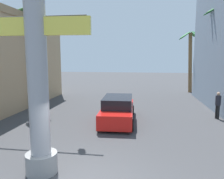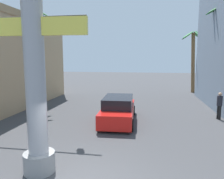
# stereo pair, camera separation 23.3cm
# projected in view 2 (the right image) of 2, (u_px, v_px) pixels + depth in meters

# --- Properties ---
(ground_plane) EXTENTS (92.84, 92.84, 0.00)m
(ground_plane) POSITION_uv_depth(u_px,v_px,m) (122.00, 110.00, 16.53)
(ground_plane) COLOR #424244
(neon_sign_pole) EXTENTS (3.53, 1.06, 9.99)m
(neon_sign_pole) POSITION_uv_depth(u_px,v_px,m) (33.00, 24.00, 6.87)
(neon_sign_pole) COLOR #9E9EA3
(neon_sign_pole) RESTS_ON ground
(traffic_light_mast) EXTENTS (5.82, 0.32, 6.21)m
(traffic_light_mast) POSITION_uv_depth(u_px,v_px,m) (18.00, 49.00, 12.21)
(traffic_light_mast) COLOR #333333
(traffic_light_mast) RESTS_ON ground
(car_lead) EXTENTS (2.17, 5.05, 1.56)m
(car_lead) POSITION_uv_depth(u_px,v_px,m) (118.00, 110.00, 13.57)
(car_lead) COLOR black
(car_lead) RESTS_ON ground
(palm_tree_mid_right) EXTENTS (2.36, 2.41, 7.96)m
(palm_tree_mid_right) POSITION_uv_depth(u_px,v_px,m) (220.00, 43.00, 17.00)
(palm_tree_mid_right) COLOR brown
(palm_tree_mid_right) RESTS_ON ground
(palm_tree_mid_left) EXTENTS (3.13, 2.73, 7.87)m
(palm_tree_mid_left) POSITION_uv_depth(u_px,v_px,m) (33.00, 47.00, 17.15)
(palm_tree_mid_left) COLOR brown
(palm_tree_mid_left) RESTS_ON ground
(palm_tree_far_right) EXTENTS (2.97, 3.05, 6.99)m
(palm_tree_far_right) POSITION_uv_depth(u_px,v_px,m) (193.00, 56.00, 24.75)
(palm_tree_far_right) COLOR brown
(palm_tree_far_right) RESTS_ON ground
(pedestrian_mid_right) EXTENTS (0.43, 0.43, 1.76)m
(pedestrian_mid_right) POSITION_uv_depth(u_px,v_px,m) (220.00, 104.00, 13.94)
(pedestrian_mid_right) COLOR black
(pedestrian_mid_right) RESTS_ON ground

